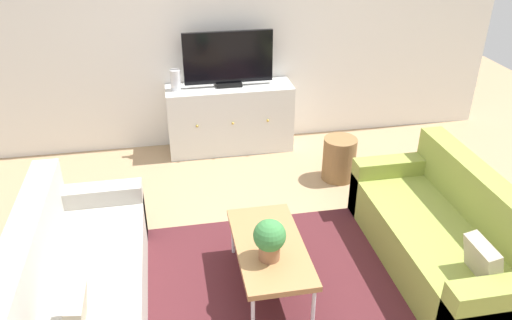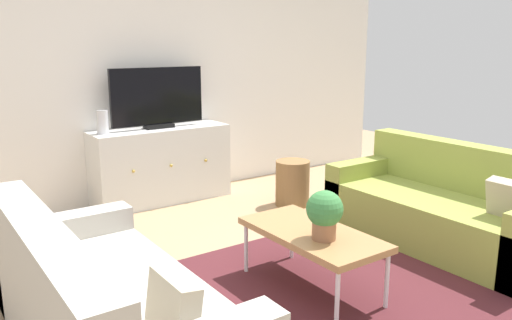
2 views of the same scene
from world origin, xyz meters
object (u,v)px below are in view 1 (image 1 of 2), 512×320
(couch_left_side, at_px, (72,284))
(wicker_basket, at_px, (339,159))
(flat_screen_tv, at_px, (228,59))
(coffee_table, at_px, (270,248))
(potted_plant, at_px, (270,238))
(couch_right_side, at_px, (450,238))
(glass_vase, at_px, (175,80))
(tv_console, at_px, (230,118))

(couch_left_side, distance_m, wicker_basket, 2.88)
(couch_left_side, distance_m, flat_screen_tv, 2.91)
(coffee_table, xyz_separation_m, potted_plant, (-0.03, -0.15, 0.20))
(couch_left_side, relative_size, wicker_basket, 4.01)
(wicker_basket, bearing_deg, coffee_table, -125.26)
(couch_left_side, relative_size, potted_plant, 5.87)
(coffee_table, distance_m, wicker_basket, 1.83)
(couch_right_side, distance_m, glass_vase, 3.16)
(potted_plant, distance_m, flat_screen_tv, 2.59)
(couch_left_side, xyz_separation_m, wicker_basket, (2.46, 1.48, -0.04))
(coffee_table, xyz_separation_m, wicker_basket, (1.05, 1.49, -0.15))
(couch_left_side, xyz_separation_m, flat_screen_tv, (1.45, 2.39, 0.80))
(tv_console, bearing_deg, glass_vase, 180.00)
(couch_left_side, bearing_deg, wicker_basket, 31.08)
(flat_screen_tv, height_order, glass_vase, flat_screen_tv)
(tv_console, bearing_deg, couch_right_side, -59.21)
(glass_vase, distance_m, wicker_basket, 1.93)
(couch_right_side, relative_size, potted_plant, 5.87)
(flat_screen_tv, distance_m, wicker_basket, 1.60)
(couch_right_side, xyz_separation_m, glass_vase, (-1.99, 2.37, 0.61))
(coffee_table, bearing_deg, flat_screen_tv, 89.00)
(potted_plant, bearing_deg, wicker_basket, 56.41)
(couch_right_side, height_order, glass_vase, glass_vase)
(glass_vase, bearing_deg, couch_right_side, -49.98)
(couch_left_side, xyz_separation_m, potted_plant, (1.38, -0.15, 0.32))
(couch_left_side, height_order, tv_console, couch_left_side)
(potted_plant, distance_m, wicker_basket, 1.99)
(coffee_table, bearing_deg, couch_left_side, 179.93)
(flat_screen_tv, bearing_deg, couch_right_side, -59.42)
(potted_plant, height_order, tv_console, tv_console)
(coffee_table, xyz_separation_m, tv_console, (0.04, 2.38, -0.00))
(potted_plant, relative_size, wicker_basket, 0.68)
(coffee_table, relative_size, tv_console, 0.71)
(couch_left_side, distance_m, potted_plant, 1.42)
(wicker_basket, bearing_deg, glass_vase, 150.73)
(potted_plant, xyz_separation_m, glass_vase, (-0.50, 2.52, 0.29))
(tv_console, height_order, wicker_basket, tv_console)
(glass_vase, bearing_deg, couch_left_side, -110.22)
(wicker_basket, bearing_deg, potted_plant, -123.59)
(flat_screen_tv, bearing_deg, tv_console, -90.00)
(couch_right_side, distance_m, wicker_basket, 1.54)
(couch_right_side, bearing_deg, couch_left_side, 180.00)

